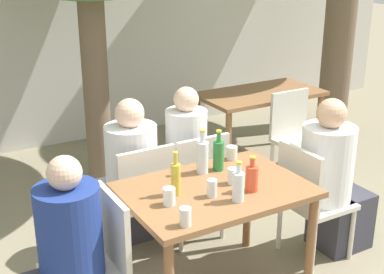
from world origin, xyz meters
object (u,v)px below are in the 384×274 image
patio_chair_0 (97,259)px  person_seated_3 (181,166)px  drinking_glass_4 (169,196)px  patio_chair_4 (295,132)px  green_bottle_4 (218,155)px  drinking_glass_0 (212,188)px  person_seated_2 (128,178)px  oil_cruet_2 (176,178)px  water_bottle_1 (238,186)px  dining_table_back (260,102)px  patio_chair_1 (309,196)px  drinking_glass_3 (233,176)px  water_bottle_3 (203,156)px  soda_bottle_0 (252,178)px  patio_chair_2 (141,194)px  dining_table_front (215,202)px  drinking_glass_2 (232,153)px  patio_chair_3 (196,181)px  person_seated_0 (58,266)px  drinking_glass_1 (185,217)px  person_seated_1 (333,183)px

patio_chair_0 → person_seated_3: (1.06, 0.88, 0.04)m
drinking_glass_4 → patio_chair_4: bearing=30.5°
green_bottle_4 → drinking_glass_0: 0.42m
person_seated_2 → drinking_glass_4: (-0.13, -0.94, 0.28)m
patio_chair_0 → green_bottle_4: bearing=103.0°
oil_cruet_2 → water_bottle_1: bearing=-43.0°
dining_table_back → drinking_glass_0: bearing=-133.8°
patio_chair_1 → drinking_glass_0: size_ratio=8.06×
drinking_glass_3 → water_bottle_3: bearing=108.1°
drinking_glass_3 → soda_bottle_0: bearing=-74.0°
patio_chair_2 → drinking_glass_4: size_ratio=8.37×
patio_chair_4 → water_bottle_1: bearing=-140.3°
dining_table_front → drinking_glass_2: 0.52m
patio_chair_2 → person_seated_3: bearing=-153.6°
water_bottle_3 → soda_bottle_0: bearing=-72.7°
patio_chair_4 → person_seated_2: person_seated_2 is taller
patio_chair_0 → green_bottle_4: size_ratio=3.12×
patio_chair_4 → drinking_glass_4: size_ratio=8.37×
patio_chair_0 → person_seated_2: 1.05m
patio_chair_1 → patio_chair_3: same height
oil_cruet_2 → drinking_glass_0: 0.23m
patio_chair_0 → person_seated_3: size_ratio=0.73×
person_seated_0 → drinking_glass_3: size_ratio=11.31×
patio_chair_4 → drinking_glass_1: bearing=-144.7°
patio_chair_3 → water_bottle_3: (-0.19, -0.41, 0.39)m
drinking_glass_0 → drinking_glass_2: bearing=44.6°
patio_chair_0 → water_bottle_1: size_ratio=3.49×
patio_chair_0 → person_seated_1: 1.87m
oil_cruet_2 → drinking_glass_3: bearing=-6.6°
patio_chair_1 → green_bottle_4: bearing=70.6°
patio_chair_2 → person_seated_0: 1.04m
patio_chair_0 → person_seated_3: person_seated_3 is taller
person_seated_0 → person_seated_3: 1.56m
patio_chair_4 → dining_table_front: bearing=-145.7°
person_seated_0 → person_seated_1: bearing=90.0°
patio_chair_3 → person_seated_0: (-1.29, -0.65, 0.03)m
patio_chair_0 → oil_cruet_2: 0.67m
dining_table_front → water_bottle_1: (0.02, -0.23, 0.20)m
patio_chair_2 → patio_chair_0: bearing=47.9°
person_seated_2 → drinking_glass_1: 1.25m
soda_bottle_0 → oil_cruet_2: size_ratio=0.82×
patio_chair_3 → drinking_glass_4: bearing=49.6°
person_seated_2 → dining_table_back: bearing=-156.1°
person_seated_1 → green_bottle_4: (-0.88, 0.23, 0.33)m
oil_cruet_2 → drinking_glass_4: (-0.10, -0.10, -0.06)m
dining_table_front → patio_chair_3: (0.24, 0.65, -0.16)m
person_seated_1 → soda_bottle_0: size_ratio=5.24×
patio_chair_4 → person_seated_0: (-2.70, -1.12, 0.03)m
person_seated_3 → oil_cruet_2: 1.04m
oil_cruet_2 → water_bottle_3: water_bottle_3 is taller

